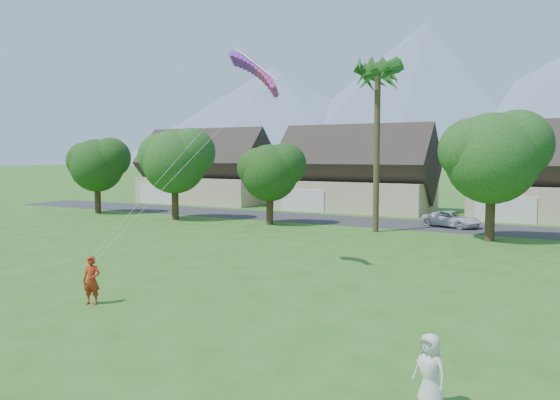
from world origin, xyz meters
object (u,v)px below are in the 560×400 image
Objects in this scene: watcher at (430,371)px; parafoil_kite at (257,70)px; parked_car at (452,219)px; kite_flyer at (92,280)px.

watcher is 0.58× the size of parafoil_kite.
parafoil_kite is at bearing -172.51° from parked_car.
kite_flyer reaches higher than watcher.
parafoil_kite is at bearing 160.72° from watcher.
kite_flyer is 0.41× the size of parked_car.
kite_flyer is at bearing -165.45° from watcher.
parafoil_kite is (-10.82, 10.63, 8.84)m from watcher.
parafoil_kite reaches higher than kite_flyer.
parafoil_kite reaches higher than parked_car.
parked_car is at bearing 125.43° from watcher.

